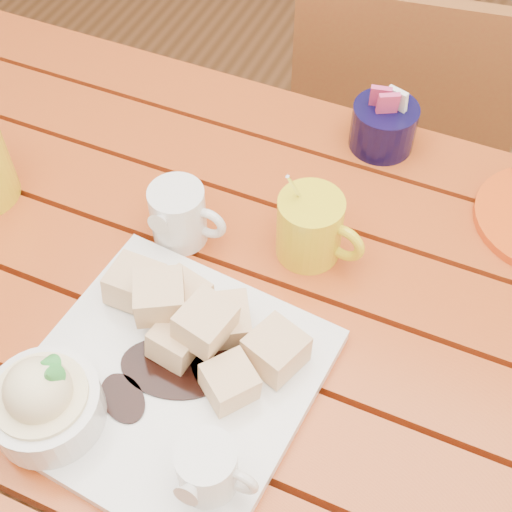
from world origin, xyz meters
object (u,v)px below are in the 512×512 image
at_px(coffee_mug_right, 312,227).
at_px(chair_far, 396,136).
at_px(table, 219,350).
at_px(dessert_plate, 142,378).

height_order(coffee_mug_right, chair_far, coffee_mug_right).
bearing_deg(coffee_mug_right, chair_far, 99.67).
height_order(table, dessert_plate, dessert_plate).
relative_size(table, chair_far, 1.43).
bearing_deg(dessert_plate, coffee_mug_right, 70.16).
bearing_deg(chair_far, table, 75.54).
xyz_separation_m(table, coffee_mug_right, (0.07, 0.12, 0.15)).
bearing_deg(chair_far, coffee_mug_right, 81.95).
relative_size(coffee_mug_right, chair_far, 0.16).
bearing_deg(chair_far, dessert_plate, 75.19).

